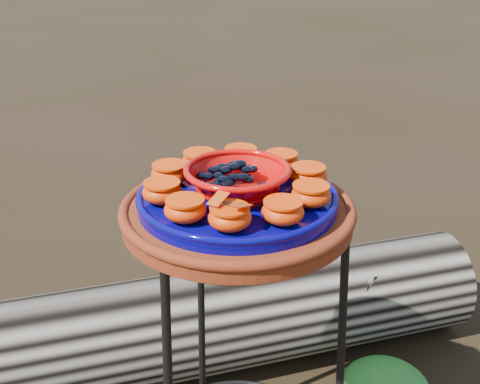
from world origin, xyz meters
name	(u,v)px	position (x,y,z in m)	size (l,w,h in m)	color
plant_stand	(238,374)	(0.00, 0.00, 0.35)	(0.44, 0.44, 0.70)	black
terracotta_saucer	(237,214)	(0.00, 0.00, 0.72)	(0.41, 0.41, 0.03)	#60170A
cobalt_plate	(237,200)	(0.00, 0.00, 0.75)	(0.35, 0.35, 0.02)	#0A034B
red_bowl	(237,181)	(0.00, 0.00, 0.78)	(0.18, 0.18, 0.05)	#BF0906
glass_gems	(237,162)	(0.00, 0.00, 0.82)	(0.14, 0.14, 0.02)	black
orange_half_0	(230,218)	(-0.06, -0.12, 0.78)	(0.07, 0.07, 0.04)	red
orange_half_1	(283,212)	(0.02, -0.13, 0.78)	(0.07, 0.07, 0.04)	red
orange_half_2	(311,195)	(0.09, -0.09, 0.78)	(0.07, 0.07, 0.04)	red
orange_half_3	(308,176)	(0.13, -0.02, 0.78)	(0.07, 0.07, 0.04)	red
orange_half_4	(281,162)	(0.12, 0.06, 0.78)	(0.07, 0.07, 0.04)	red
orange_half_5	(241,157)	(0.06, 0.12, 0.78)	(0.07, 0.07, 0.04)	red
orange_half_6	(200,161)	(-0.02, 0.13, 0.78)	(0.07, 0.07, 0.04)	red
orange_half_7	(170,174)	(-0.09, 0.09, 0.78)	(0.07, 0.07, 0.04)	red
orange_half_8	(162,192)	(-0.13, 0.02, 0.78)	(0.07, 0.07, 0.04)	red
orange_half_9	(185,210)	(-0.12, -0.06, 0.78)	(0.07, 0.07, 0.04)	red
butterfly	(230,203)	(-0.06, -0.12, 0.80)	(0.08, 0.05, 0.01)	#B83D0A
driftwood_log	(205,322)	(0.10, 0.45, 0.15)	(1.60, 0.42, 0.30)	black
foliage_back	(136,327)	(-0.07, 0.60, 0.08)	(0.31, 0.31, 0.16)	#155E1A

